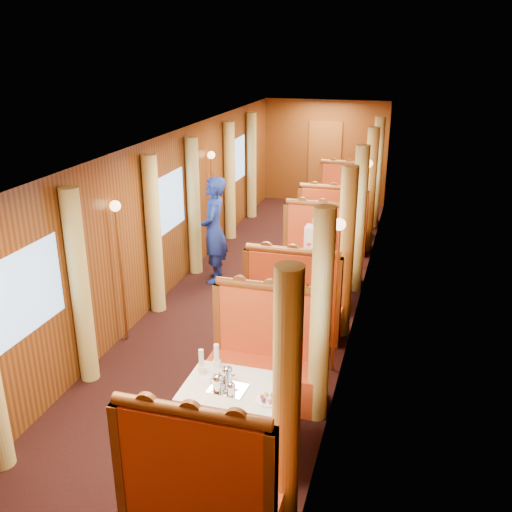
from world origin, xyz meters
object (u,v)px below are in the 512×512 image
at_px(banquette_far_fwd, 332,230).
at_px(tea_tray, 228,389).
at_px(banquette_far_aft, 346,203).
at_px(passenger, 317,244).
at_px(teapot_left, 218,385).
at_px(teapot_back, 227,376).
at_px(banquette_mid_aft, 319,256).
at_px(banquette_mid_fwd, 294,307).
at_px(banquette_near_fwd, 202,491).
at_px(fruit_plate, 268,399).
at_px(table_far, 340,217).
at_px(banquette_near_aft, 266,362).
at_px(rose_vase_mid, 309,248).
at_px(rose_vase_far, 343,192).
at_px(steward, 214,230).
at_px(table_mid, 308,282).
at_px(teapot_right, 231,391).
at_px(table_near, 239,420).

bearing_deg(banquette_far_fwd, tea_tray, -90.83).
bearing_deg(banquette_far_aft, passenger, -90.00).
relative_size(teapot_left, teapot_back, 1.02).
relative_size(banquette_mid_aft, teapot_left, 7.72).
bearing_deg(banquette_mid_fwd, tea_tray, -91.97).
height_order(banquette_near_fwd, fruit_plate, banquette_near_fwd).
distance_m(table_far, teapot_left, 7.14).
bearing_deg(banquette_near_aft, rose_vase_mid, 90.15).
relative_size(banquette_far_fwd, fruit_plate, 5.90).
distance_m(rose_vase_far, steward, 3.43).
xyz_separation_m(banquette_near_aft, table_mid, (0.00, 2.49, -0.05)).
distance_m(teapot_right, fruit_plate, 0.35).
relative_size(table_far, teapot_back, 6.19).
bearing_deg(passenger, table_mid, -90.00).
distance_m(banquette_mid_aft, banquette_far_aft, 3.50).
xyz_separation_m(banquette_near_fwd, passenger, (-0.00, 5.24, 0.32)).
relative_size(table_mid, banquette_far_fwd, 0.78).
bearing_deg(teapot_right, table_far, 88.32).
xyz_separation_m(banquette_near_aft, banquette_mid_aft, (0.00, 3.50, 0.00)).
xyz_separation_m(banquette_far_aft, tea_tray, (-0.09, -8.08, 0.33)).
height_order(banquette_near_fwd, rose_vase_far, banquette_near_fwd).
bearing_deg(table_far, banquette_mid_aft, -90.00).
distance_m(banquette_near_fwd, table_far, 8.01).
xyz_separation_m(banquette_near_fwd, banquette_far_fwd, (0.00, 7.00, 0.00)).
xyz_separation_m(table_near, tea_tray, (-0.09, -0.07, 0.38)).
distance_m(table_near, banquette_mid_fwd, 2.49).
bearing_deg(teapot_right, banquette_mid_fwd, 87.98).
height_order(tea_tray, teapot_left, teapot_left).
bearing_deg(teapot_back, passenger, 75.35).
bearing_deg(teapot_right, rose_vase_far, 88.01).
bearing_deg(table_far, tea_tray, -90.71).
relative_size(banquette_near_aft, banquette_far_aft, 1.00).
bearing_deg(fruit_plate, teapot_right, -176.69).
relative_size(table_near, fruit_plate, 4.62).
bearing_deg(banquette_mid_fwd, banquette_mid_aft, 90.00).
bearing_deg(teapot_left, banquette_far_fwd, 102.92).
height_order(banquette_mid_fwd, banquette_mid_aft, same).
bearing_deg(teapot_back, tea_tray, -82.89).
height_order(rose_vase_mid, passenger, passenger).
bearing_deg(banquette_far_fwd, teapot_left, -91.54).
xyz_separation_m(table_far, tea_tray, (-0.09, -7.07, 0.38)).
xyz_separation_m(fruit_plate, rose_vase_mid, (-0.33, 3.64, 0.16)).
xyz_separation_m(banquette_mid_aft, rose_vase_far, (0.04, 2.47, 0.50)).
bearing_deg(teapot_left, banquette_mid_fwd, 100.86).
bearing_deg(rose_vase_mid, rose_vase_far, 89.26).
xyz_separation_m(banquette_mid_aft, steward, (-1.68, -0.50, 0.47)).
height_order(tea_tray, passenger, passenger).
height_order(banquette_mid_fwd, teapot_back, banquette_mid_fwd).
distance_m(banquette_near_fwd, banquette_mid_aft, 5.53).
xyz_separation_m(teapot_left, rose_vase_mid, (0.16, 3.63, 0.11)).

